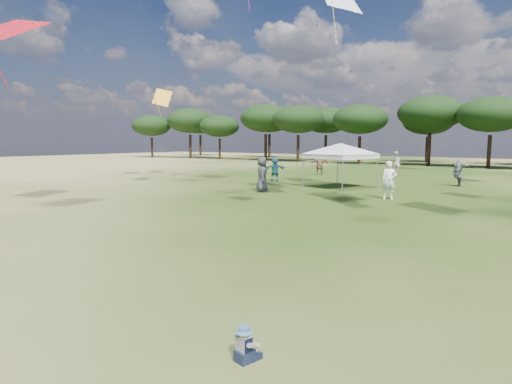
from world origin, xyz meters
TOP-DOWN VIEW (x-y plane):
  - tent_left at (-6.91, 20.78)m, footprint 6.04×6.04m
  - toddler at (0.47, 2.31)m, footprint 0.33×0.36m
  - festival_crowd at (0.09, 25.82)m, footprint 28.82×21.67m

SIDE VIEW (x-z plane):
  - toddler at x=0.47m, z-range -0.02..0.43m
  - festival_crowd at x=0.09m, z-range -0.08..1.85m
  - tent_left at x=-6.91m, z-range 0.99..3.83m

